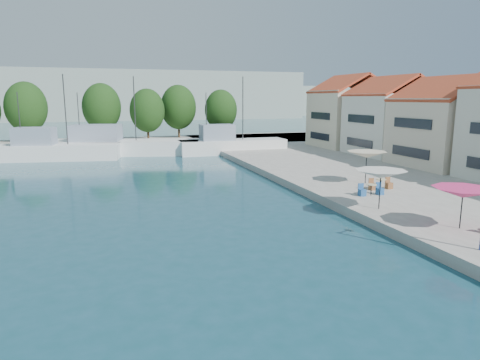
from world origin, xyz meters
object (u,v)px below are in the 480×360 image
object	(u,v)px
trawler_02	(52,151)
umbrella_pink	(463,193)
trawler_03	(116,146)
umbrella_white	(381,174)
umbrella_cream	(367,155)
trawler_04	(230,145)

from	to	relation	value
trawler_02	umbrella_pink	world-z (taller)	trawler_02
trawler_03	umbrella_pink	size ratio (longest dim) A/B	6.79
trawler_03	umbrella_white	size ratio (longest dim) A/B	6.79
trawler_02	trawler_03	size ratio (longest dim) A/B	0.72
trawler_03	umbrella_cream	world-z (taller)	trawler_03
trawler_02	umbrella_pink	xyz separation A→B (m)	(22.94, -37.30, 1.38)
umbrella_pink	umbrella_white	xyz separation A→B (m)	(-1.55, 4.60, 0.25)
trawler_02	trawler_03	world-z (taller)	same
umbrella_pink	umbrella_white	bearing A→B (deg)	108.60
trawler_02	umbrella_pink	distance (m)	43.81
trawler_03	umbrella_pink	distance (m)	43.18
trawler_02	trawler_03	bearing A→B (deg)	30.71
trawler_02	umbrella_pink	size ratio (longest dim) A/B	4.88
trawler_04	umbrella_pink	xyz separation A→B (m)	(1.50, -36.67, 1.38)
umbrella_pink	umbrella_cream	world-z (taller)	umbrella_cream
trawler_04	umbrella_pink	world-z (taller)	trawler_04
trawler_04	trawler_02	bearing A→B (deg)	178.24
umbrella_pink	trawler_04	bearing A→B (deg)	92.34
trawler_02	umbrella_white	xyz separation A→B (m)	(21.40, -32.70, 1.63)
trawler_03	umbrella_white	bearing A→B (deg)	-55.01
umbrella_pink	umbrella_white	size ratio (longest dim) A/B	1.00
trawler_02	umbrella_white	distance (m)	39.11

